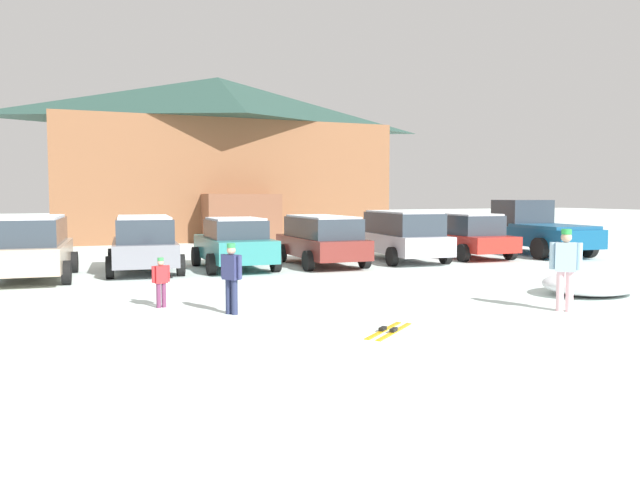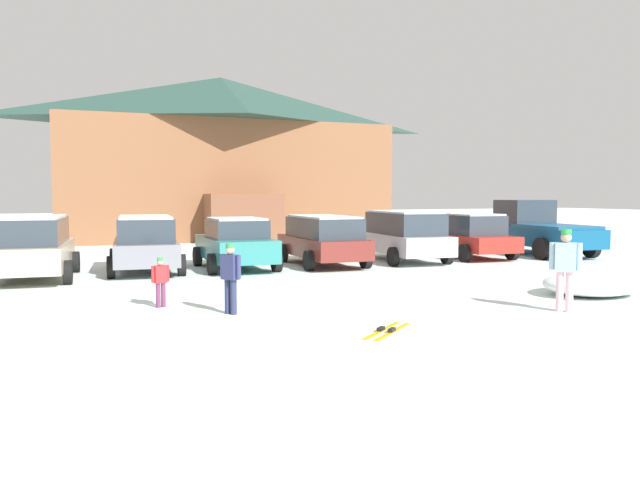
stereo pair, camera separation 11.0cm
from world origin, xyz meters
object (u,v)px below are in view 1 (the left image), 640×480
object	(u,v)px
skier_teen_in_navy_coat	(231,274)
plowed_snow_pile	(592,284)
parked_grey_wagon	(144,242)
pickup_truck	(534,229)
parked_beige_suv	(32,246)
parked_silver_wagon	(402,234)
parked_teal_hatchback	(234,243)
parked_maroon_van	(322,239)
parked_red_sedan	(469,236)
skier_adult_in_blue_parka	(566,265)
ski_lodge	(219,157)
skier_child_in_red_jacket	(161,279)
pair_of_skis	(389,330)

from	to	relation	value
skier_teen_in_navy_coat	plowed_snow_pile	world-z (taller)	skier_teen_in_navy_coat
parked_grey_wagon	pickup_truck	bearing A→B (deg)	-0.63
parked_beige_suv	parked_silver_wagon	xyz separation A→B (m)	(11.94, 0.21, 0.01)
parked_teal_hatchback	parked_maroon_van	bearing A→B (deg)	-1.90
parked_teal_hatchback	parked_red_sedan	size ratio (longest dim) A/B	0.99
parked_maroon_van	skier_adult_in_blue_parka	world-z (taller)	skier_adult_in_blue_parka
ski_lodge	pickup_truck	world-z (taller)	ski_lodge
parked_maroon_van	parked_teal_hatchback	bearing A→B (deg)	178.10
parked_beige_suv	skier_child_in_red_jacket	distance (m)	6.33
parked_red_sedan	plowed_snow_pile	distance (m)	8.74
parked_beige_suv	parked_silver_wagon	size ratio (longest dim) A/B	0.95
parked_grey_wagon	skier_child_in_red_jacket	distance (m)	6.34
ski_lodge	skier_child_in_red_jacket	xyz separation A→B (m)	(-6.53, -20.98, -3.87)
parked_silver_wagon	plowed_snow_pile	xyz separation A→B (m)	(0.25, -8.30, -0.69)
parked_red_sedan	pair_of_skis	size ratio (longest dim) A/B	3.07
parked_grey_wagon	parked_red_sedan	bearing A→B (deg)	-1.59
parked_teal_hatchback	skier_teen_in_navy_coat	xyz separation A→B (m)	(-2.07, -7.26, -0.04)
parked_teal_hatchback	parked_grey_wagon	bearing A→B (deg)	172.85
parked_red_sedan	parked_teal_hatchback	bearing A→B (deg)	-179.89
skier_adult_in_blue_parka	plowed_snow_pile	distance (m)	2.64
skier_adult_in_blue_parka	ski_lodge	bearing A→B (deg)	92.09
skier_teen_in_navy_coat	pair_of_skis	distance (m)	3.42
parked_teal_hatchback	parked_maroon_van	size ratio (longest dim) A/B	0.92
parked_teal_hatchback	ski_lodge	bearing A→B (deg)	77.60
pickup_truck	plowed_snow_pile	world-z (taller)	pickup_truck
parked_beige_suv	skier_teen_in_navy_coat	bearing A→B (deg)	-62.04
parked_red_sedan	pickup_truck	bearing A→B (deg)	2.81
skier_adult_in_blue_parka	parked_grey_wagon	bearing A→B (deg)	124.78
plowed_snow_pile	parked_grey_wagon	bearing A→B (deg)	136.52
pair_of_skis	plowed_snow_pile	size ratio (longest dim) A/B	0.55
pair_of_skis	plowed_snow_pile	bearing A→B (deg)	13.96
parked_red_sedan	parked_silver_wagon	bearing A→B (deg)	-179.76
parked_beige_suv	parked_grey_wagon	xyz separation A→B (m)	(3.08, 0.55, -0.03)
parked_teal_hatchback	skier_adult_in_blue_parka	bearing A→B (deg)	-66.45
parked_red_sedan	ski_lodge	bearing A→B (deg)	110.85
parked_teal_hatchback	pair_of_skis	world-z (taller)	parked_teal_hatchback
parked_maroon_van	parked_silver_wagon	xyz separation A→B (m)	(3.16, 0.10, 0.06)
pair_of_skis	skier_child_in_red_jacket	bearing A→B (deg)	129.63
parked_silver_wagon	skier_child_in_red_jacket	xyz separation A→B (m)	(-9.36, -5.98, -0.36)
ski_lodge	skier_adult_in_blue_parka	bearing A→B (deg)	-87.91
skier_child_in_red_jacket	ski_lodge	bearing A→B (deg)	72.71
parked_maroon_van	plowed_snow_pile	distance (m)	8.90
parked_red_sedan	parked_grey_wagon	bearing A→B (deg)	178.41
ski_lodge	parked_silver_wagon	world-z (taller)	ski_lodge
parked_beige_suv	pickup_truck	xyz separation A→B (m)	(18.10, 0.39, 0.05)
skier_adult_in_blue_parka	pickup_truck	bearing A→B (deg)	50.51
skier_child_in_red_jacket	plowed_snow_pile	xyz separation A→B (m)	(9.60, -2.32, -0.32)
parked_red_sedan	pickup_truck	size ratio (longest dim) A/B	0.77
parked_grey_wagon	plowed_snow_pile	xyz separation A→B (m)	(9.11, -8.64, -0.65)
parked_beige_suv	ski_lodge	bearing A→B (deg)	59.09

